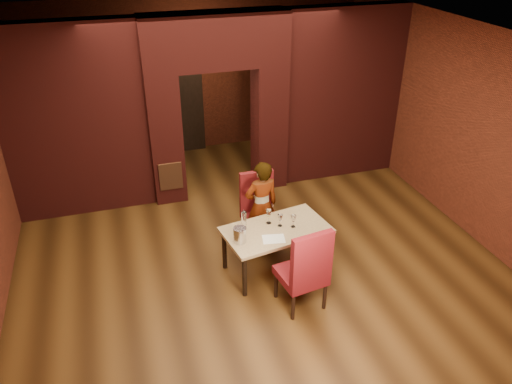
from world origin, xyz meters
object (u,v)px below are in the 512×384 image
Objects in this scene: dining_table at (276,249)px; wine_glass_c at (293,221)px; wine_glass_a at (269,217)px; water_bottle at (244,220)px; wine_glass_b at (280,220)px; wine_bucket at (240,235)px; potted_plant at (297,223)px; chair_far at (261,212)px; chair_near at (301,266)px; person_seated at (261,206)px.

wine_glass_c is at bearing -14.36° from dining_table.
wine_glass_a is 0.73× the size of water_bottle.
wine_glass_b is 0.98× the size of wine_glass_c.
water_bottle is (-0.38, -0.05, 0.04)m from wine_glass_a.
dining_table is 0.50m from wine_glass_c.
wine_bucket is 1.59m from potted_plant.
chair_near is (0.08, -1.47, 0.04)m from chair_far.
dining_table is 3.40× the size of potted_plant.
chair_near is 5.67× the size of wine_glass_a.
chair_far is (-0.01, 0.67, 0.24)m from dining_table.
wine_glass_b is 0.63× the size of water_bottle.
person_seated reaches higher than chair_far.
person_seated is 0.83m from potted_plant.
potted_plant is (0.55, 1.53, -0.40)m from chair_near.
chair_near is at bearing -45.43° from wine_bucket.
wine_glass_a is 1.15× the size of wine_glass_b.
dining_table is 0.74m from wine_bucket.
chair_far is 0.55m from wine_glass_a.
dining_table is 0.67m from water_bottle.
wine_bucket is 0.31m from water_bottle.
wine_glass_a is at bearing -95.19° from chair_far.
chair_near is 5.69× the size of wine_bucket.
person_seated reaches higher than wine_glass_b.
wine_glass_c is (0.30, -0.19, -0.01)m from wine_glass_a.
chair_near reaches higher than wine_glass_c.
person_seated is at bearing -167.82° from potted_plant.
person_seated reaches higher than wine_bucket.
wine_glass_c is 1.01m from potted_plant.
wine_bucket is 0.72× the size of water_bottle.
wine_glass_a is 0.39m from water_bottle.
dining_table is 0.71m from person_seated.
wine_glass_b is 0.19m from wine_glass_c.
dining_table is at bearing 175.13° from wine_glass_c.
chair_near is at bearing -109.63° from potted_plant.
chair_far is at bearing 85.32° from wine_glass_a.
potted_plant is at bearing 30.10° from water_bottle.
wine_glass_c is at bearing -111.35° from chair_near.
wine_glass_c is at bearing -115.85° from potted_plant.
wine_bucket is at bearing -171.12° from wine_glass_c.
person_seated is at bearing 53.85° from wine_bucket.
wine_glass_c is (0.25, -0.02, 0.44)m from dining_table.
person_seated is at bearing -94.35° from chair_near.
wine_glass_c is at bearing 8.88° from wine_bucket.
chair_near is at bearing -90.69° from wine_glass_b.
chair_near is 4.11× the size of water_bottle.
wine_bucket is at bearing -143.32° from potted_plant.
water_bottle is (-0.42, -0.55, 0.26)m from chair_far.
chair_far reaches higher than water_bottle.
wine_glass_a reaches higher than wine_glass_b.
wine_bucket is 0.50× the size of potted_plant.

